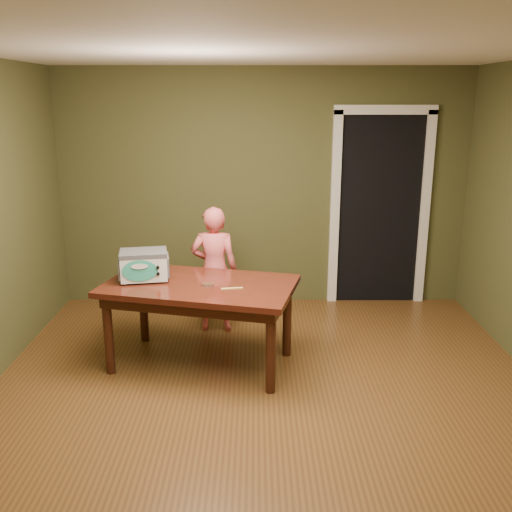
% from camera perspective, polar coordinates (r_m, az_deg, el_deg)
% --- Properties ---
extents(floor, '(5.00, 5.00, 0.00)m').
position_cam_1_polar(floor, '(4.40, 1.06, -15.61)').
color(floor, brown).
rests_on(floor, ground).
extents(room_shell, '(4.52, 5.02, 2.61)m').
position_cam_1_polar(room_shell, '(3.81, 1.19, 6.91)').
color(room_shell, '#444625').
rests_on(room_shell, ground).
extents(doorway, '(1.10, 0.66, 2.25)m').
position_cam_1_polar(doorway, '(6.80, 11.72, 4.93)').
color(doorway, black).
rests_on(doorway, ground).
extents(dining_table, '(1.77, 1.25, 0.75)m').
position_cam_1_polar(dining_table, '(4.92, -5.63, -3.83)').
color(dining_table, '#3C180D').
rests_on(dining_table, floor).
extents(toy_oven, '(0.46, 0.35, 0.26)m').
position_cam_1_polar(toy_oven, '(5.00, -11.16, -0.83)').
color(toy_oven, '#4C4F54').
rests_on(toy_oven, dining_table).
extents(baking_pan, '(0.10, 0.10, 0.02)m').
position_cam_1_polar(baking_pan, '(4.82, -4.86, -2.83)').
color(baking_pan, silver).
rests_on(baking_pan, dining_table).
extents(spatula, '(0.18, 0.05, 0.01)m').
position_cam_1_polar(spatula, '(4.73, -2.42, -3.25)').
color(spatula, '#EAC566').
rests_on(spatula, dining_table).
extents(child, '(0.48, 0.32, 1.27)m').
position_cam_1_polar(child, '(5.65, -4.19, -1.36)').
color(child, '#F26366').
rests_on(child, floor).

